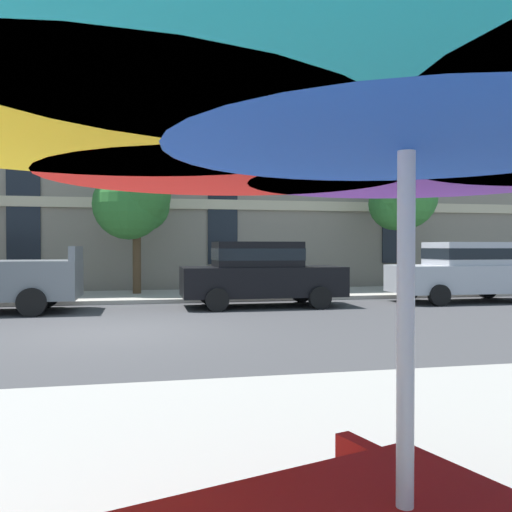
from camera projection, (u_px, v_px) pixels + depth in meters
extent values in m
plane|color=#38383A|center=(113.00, 332.00, 10.33)|extent=(120.00, 120.00, 0.00)
cube|color=#9E998E|center=(125.00, 297.00, 16.99)|extent=(56.00, 3.60, 0.12)
cube|color=gray|center=(130.00, 110.00, 24.87)|extent=(41.29, 12.00, 16.00)
cube|color=beige|center=(127.00, 203.00, 19.05)|extent=(40.46, 0.08, 0.36)
cube|color=beige|center=(126.00, 112.00, 18.99)|extent=(40.46, 0.08, 0.36)
cube|color=beige|center=(126.00, 22.00, 18.93)|extent=(40.46, 0.08, 0.36)
cube|color=black|center=(22.00, 48.00, 18.26)|extent=(1.10, 0.06, 14.80)
cube|color=black|center=(223.00, 63.00, 19.67)|extent=(1.10, 0.06, 14.80)
cube|color=black|center=(396.00, 75.00, 21.07)|extent=(1.10, 0.06, 14.80)
cube|color=slate|center=(76.00, 253.00, 13.70)|extent=(0.16, 1.75, 0.36)
cylinder|color=black|center=(46.00, 295.00, 14.47)|extent=(0.68, 0.22, 0.68)
cylinder|color=black|center=(32.00, 302.00, 12.61)|extent=(0.68, 0.22, 0.68)
cube|color=black|center=(262.00, 281.00, 14.71)|extent=(4.40, 1.76, 0.80)
cube|color=black|center=(257.00, 254.00, 14.67)|extent=(2.30, 1.55, 0.68)
cube|color=black|center=(257.00, 254.00, 14.67)|extent=(2.32, 1.57, 0.32)
cylinder|color=black|center=(301.00, 292.00, 15.86)|extent=(0.60, 0.22, 0.60)
cylinder|color=black|center=(320.00, 298.00, 14.14)|extent=(0.60, 0.22, 0.60)
cylinder|color=black|center=(209.00, 294.00, 15.30)|extent=(0.60, 0.22, 0.60)
cylinder|color=black|center=(217.00, 300.00, 13.58)|extent=(0.60, 0.22, 0.60)
cube|color=#A8AAB2|center=(465.00, 278.00, 15.98)|extent=(4.40, 1.76, 0.80)
cube|color=#A8AAB2|center=(470.00, 254.00, 15.99)|extent=(2.30, 1.55, 0.68)
cube|color=black|center=(470.00, 254.00, 15.99)|extent=(2.32, 1.57, 0.32)
cylinder|color=black|center=(439.00, 295.00, 14.84)|extent=(0.60, 0.22, 0.60)
cylinder|color=black|center=(409.00, 290.00, 16.57)|extent=(0.60, 0.22, 0.60)
cylinder|color=black|center=(487.00, 289.00, 17.12)|extent=(0.60, 0.22, 0.60)
cylinder|color=#4C3823|center=(137.00, 263.00, 17.49)|extent=(0.27, 0.27, 2.24)
sphere|color=#2D702D|center=(129.00, 204.00, 17.29)|extent=(2.29, 2.29, 2.29)
sphere|color=#2D702D|center=(133.00, 198.00, 17.44)|extent=(1.85, 1.85, 1.85)
sphere|color=#2D702D|center=(140.00, 194.00, 17.19)|extent=(2.00, 2.00, 2.00)
sphere|color=#2D702D|center=(143.00, 205.00, 17.52)|extent=(1.71, 1.71, 1.71)
cylinder|color=brown|center=(403.00, 259.00, 19.10)|extent=(0.31, 0.31, 2.41)
sphere|color=#2D702D|center=(412.00, 194.00, 18.86)|extent=(1.64, 1.64, 1.64)
sphere|color=#2D702D|center=(404.00, 196.00, 19.06)|extent=(2.37, 2.37, 2.37)
sphere|color=#2D702D|center=(405.00, 195.00, 18.83)|extent=(1.95, 1.95, 1.95)
sphere|color=#2D702D|center=(395.00, 203.00, 19.08)|extent=(1.91, 1.91, 1.91)
cylinder|color=silver|center=(405.00, 365.00, 1.80)|extent=(0.06, 0.06, 2.50)
cone|color=#662D9E|center=(416.00, 131.00, 2.70)|extent=(1.70, 1.70, 0.53)
cone|color=red|center=(225.00, 121.00, 2.50)|extent=(1.70, 1.70, 0.53)
cone|color=yellow|center=(105.00, 49.00, 1.59)|extent=(1.70, 1.70, 0.53)
cone|color=blue|center=(407.00, 58.00, 1.78)|extent=(1.63, 1.63, 0.61)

